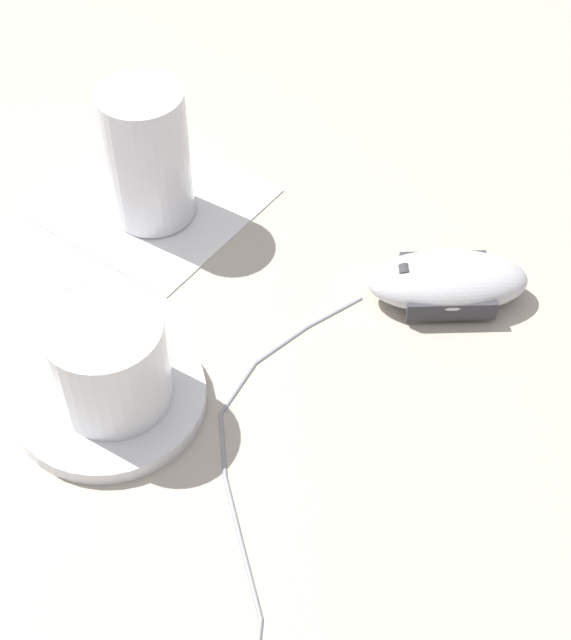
{
  "coord_description": "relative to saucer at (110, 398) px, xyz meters",
  "views": [
    {
      "loc": [
        0.36,
        0.34,
        0.54
      ],
      "look_at": [
        0.01,
        0.07,
        0.03
      ],
      "focal_mm": 55.0,
      "sensor_mm": 36.0,
      "label": 1
    }
  ],
  "objects": [
    {
      "name": "napkin_under_glass",
      "position": [
        -0.17,
        -0.11,
        -0.0
      ],
      "size": [
        0.15,
        0.15,
        0.0
      ],
      "primitive_type": "cube",
      "rotation": [
        0.0,
        0.0,
        0.02
      ],
      "color": "white",
      "rests_on": "ground"
    },
    {
      "name": "computer_mouse",
      "position": [
        -0.22,
        0.13,
        0.01
      ],
      "size": [
        0.12,
        0.13,
        0.04
      ],
      "color": "silver",
      "rests_on": "ground"
    },
    {
      "name": "mouse_cable",
      "position": [
        -0.01,
        0.12,
        -0.0
      ],
      "size": [
        0.34,
        0.16,
        0.0
      ],
      "color": "gray",
      "rests_on": "ground"
    },
    {
      "name": "ground_plane",
      "position": [
        -0.12,
        -0.01,
        -0.01
      ],
      "size": [
        3.0,
        3.0,
        0.0
      ],
      "primitive_type": "plane",
      "color": "#B2A899"
    },
    {
      "name": "saucer",
      "position": [
        0.0,
        0.0,
        0.0
      ],
      "size": [
        0.13,
        0.13,
        0.01
      ],
      "primitive_type": "cylinder",
      "color": "white",
      "rests_on": "ground"
    },
    {
      "name": "coffee_cup",
      "position": [
        -0.0,
        0.0,
        0.04
      ],
      "size": [
        0.08,
        0.1,
        0.07
      ],
      "color": "white",
      "rests_on": "saucer"
    },
    {
      "name": "drinking_glass",
      "position": [
        -0.16,
        -0.1,
        0.05
      ],
      "size": [
        0.07,
        0.07,
        0.11
      ],
      "primitive_type": "cylinder",
      "color": "silver",
      "rests_on": "napkin_under_glass"
    }
  ]
}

